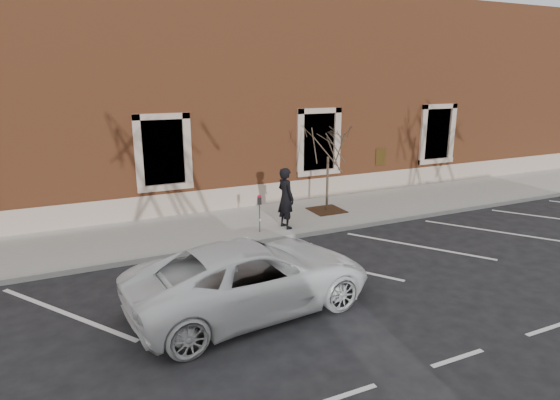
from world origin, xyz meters
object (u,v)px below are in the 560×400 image
white_truck (252,276)px  sapling (328,142)px  man (286,198)px  parking_meter (259,207)px

white_truck → sapling: bearing=-49.1°
man → sapling: size_ratio=0.55×
parking_meter → man: bearing=24.9°
parking_meter → white_truck: (-1.94, -4.23, -0.23)m
sapling → white_truck: bearing=-133.0°
man → parking_meter: 0.95m
man → white_truck: man is taller
man → sapling: 2.90m
man → white_truck: 5.18m
man → white_truck: size_ratio=0.37×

